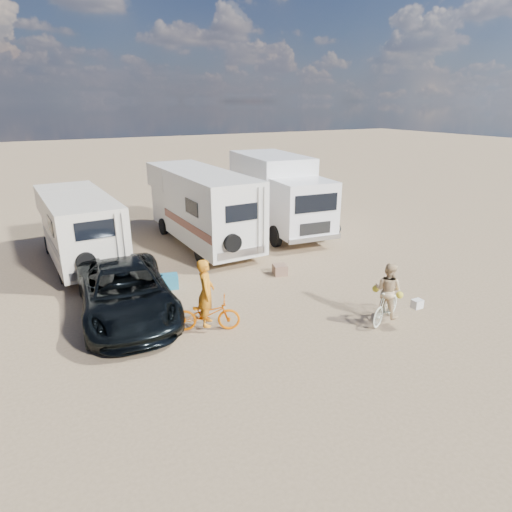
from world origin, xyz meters
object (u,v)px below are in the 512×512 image
rider_woman (387,296)px  crate (280,270)px  box_truck (279,195)px  rv_left (80,230)px  bike_parked (324,226)px  bike_woman (386,306)px  rider_man (206,299)px  dark_suv (126,292)px  bike_man (207,314)px  cooler (169,282)px  rv_main (201,208)px

rider_woman → crate: 4.62m
box_truck → rider_woman: box_truck is taller
rv_left → bike_parked: bearing=-10.4°
bike_woman → rider_man: 5.09m
box_truck → rider_man: 10.13m
dark_suv → rider_man: bearing=-42.7°
bike_parked → crate: size_ratio=3.52×
rider_man → bike_parked: (8.32, 5.94, -0.50)m
bike_man → bike_parked: 10.22m
box_truck → rider_woman: bearing=-96.8°
rv_left → bike_woman: 11.59m
rider_man → rider_woman: 5.07m
box_truck → rider_man: box_truck is taller
cooler → rider_man: bearing=-77.1°
dark_suv → rider_man: rider_man is taller
bike_man → rider_man: bearing=0.0°
rider_man → bike_man: bearing=0.0°
box_truck → rider_woman: (-2.09, -9.41, -0.99)m
bike_man → bike_parked: bike_man is taller
rider_woman → bike_woman: bearing=-0.0°
bike_parked → rider_woman: bearing=179.1°
bike_woman → rider_man: size_ratio=0.87×
box_truck → dark_suv: (-8.52, -5.55, -1.03)m
rv_left → rider_man: rv_left is taller
rider_woman → crate: size_ratio=3.35×
dark_suv → bike_man: (1.74, -1.92, -0.28)m
box_truck → bike_woman: box_truck is taller
bike_parked → cooler: (-8.37, -2.65, -0.20)m
rv_left → box_truck: bearing=-1.9°
rider_woman → crate: rider_woman is taller
dark_suv → bike_parked: size_ratio=3.25×
rider_woman → rider_man: bearing=44.3°
bike_man → crate: 4.67m
bike_woman → cooler: (-4.74, 5.21, -0.25)m
rv_left → crate: size_ratio=13.00×
box_truck → rv_left: bearing=-173.3°
rv_main → bike_parked: rv_main is taller
bike_woman → crate: 4.59m
rider_woman → bike_parked: (3.63, 7.87, -0.36)m
rv_main → bike_parked: size_ratio=4.47×
rider_man → rider_woman: bearing=-87.7°
bike_parked → cooler: size_ratio=2.76×
bike_parked → rider_man: bearing=149.3°
rv_left → box_truck: (9.00, 0.15, 0.46)m
rv_main → bike_man: (-2.80, -7.41, -1.13)m
bike_man → dark_suv: bearing=66.9°
rider_man → box_truck: bearing=-17.5°
dark_suv → rv_main: bearing=55.6°
bike_woman → cooler: bike_woman is taller
box_truck → bike_parked: bearing=-39.3°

